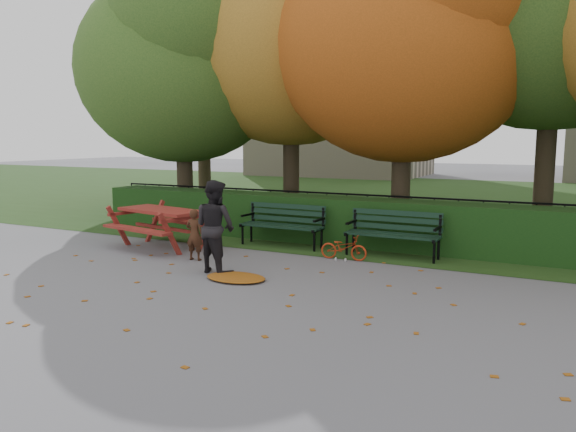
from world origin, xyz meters
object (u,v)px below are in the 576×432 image
at_px(tree_c, 417,21).
at_px(tree_f, 206,35).
at_px(bench_right, 394,230).
at_px(child, 195,235).
at_px(bicycle, 344,247).
at_px(adult, 215,226).
at_px(bench_left, 284,222).
at_px(tree_a, 186,52).
at_px(picnic_table, 162,218).
at_px(tree_b, 299,15).

distance_m(tree_c, tree_f, 8.66).
height_order(bench_right, child, child).
xyz_separation_m(bench_right, bicycle, (-0.74, -0.71, -0.28)).
bearing_deg(adult, tree_f, -40.77).
distance_m(tree_c, adult, 6.66).
bearing_deg(tree_f, bicycle, -39.84).
xyz_separation_m(tree_c, bench_left, (-2.13, -2.26, -4.30)).
xyz_separation_m(child, adult, (0.89, -0.60, 0.30)).
bearing_deg(tree_a, child, -51.76).
bearing_deg(tree_f, bench_left, -43.51).
distance_m(tree_a, bench_left, 5.89).
xyz_separation_m(adult, bicycle, (1.59, 1.92, -0.56)).
bearing_deg(child, bicycle, -158.35).
distance_m(tree_c, bicycle, 5.49).
distance_m(tree_f, bench_right, 11.19).
distance_m(picnic_table, adult, 2.56).
relative_size(tree_b, tree_f, 0.96).
bearing_deg(tree_b, tree_c, -13.45).
xyz_separation_m(tree_b, picnic_table, (-1.01, -4.41, -4.77)).
bearing_deg(bench_left, tree_a, 154.24).
distance_m(tree_b, child, 7.07).
xyz_separation_m(tree_f, bench_left, (5.83, -5.54, -5.17)).
distance_m(tree_c, bench_right, 4.87).
height_order(tree_b, picnic_table, tree_b).
bearing_deg(tree_a, tree_b, 23.05).
xyz_separation_m(tree_c, bench_right, (0.27, -2.26, -4.30)).
bearing_deg(picnic_table, child, -15.35).
distance_m(bench_right, picnic_table, 4.75).
bearing_deg(child, bench_left, -118.23).
relative_size(tree_f, adult, 5.80).
height_order(bench_right, adult, adult).
height_order(tree_a, bicycle, tree_a).
bearing_deg(bench_right, picnic_table, -163.33).
relative_size(tree_c, bench_right, 4.44).
xyz_separation_m(tree_b, adult, (1.22, -5.67, -4.61)).
bearing_deg(tree_a, tree_c, 3.65).
distance_m(tree_b, picnic_table, 6.57).
relative_size(bench_right, bicycle, 2.01).
bearing_deg(tree_c, bench_left, -133.36).
bearing_deg(bench_left, bicycle, -23.24).
height_order(picnic_table, child, child).
height_order(tree_a, bench_left, tree_a).
height_order(tree_c, picnic_table, tree_c).
bearing_deg(tree_c, bench_right, -83.30).
distance_m(child, bicycle, 2.81).
distance_m(tree_b, tree_f, 5.32).
relative_size(tree_a, child, 7.69).
relative_size(tree_b, picnic_table, 4.05).
distance_m(tree_c, picnic_table, 7.00).
height_order(bench_left, bicycle, bench_left).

